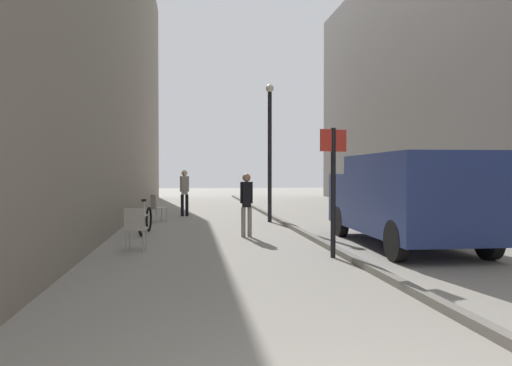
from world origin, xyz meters
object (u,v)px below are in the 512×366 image
Objects in this scene: bicycle_leaning at (145,220)px; delivery_van at (404,197)px; cafe_chair_near_window at (135,226)px; pedestrian_main_foreground at (246,200)px; pedestrian_mid_block at (185,190)px; lamp_post at (270,143)px; street_sign_post at (333,181)px; cafe_chair_by_doorway at (157,206)px.

delivery_van is at bearing -21.56° from bicycle_leaning.
cafe_chair_near_window is at bearing -83.25° from bicycle_leaning.
bicycle_leaning is 2.98m from cafe_chair_near_window.
pedestrian_mid_block reaches higher than pedestrian_main_foreground.
cafe_chair_near_window is at bearing -124.15° from lamp_post.
pedestrian_main_foreground is 3.68m from street_sign_post.
pedestrian_mid_block is 5.69m from bicycle_leaning.
street_sign_post reaches higher than pedestrian_mid_block.
lamp_post reaches higher than cafe_chair_by_doorway.
cafe_chair_by_doorway is (-6.04, 6.53, -0.61)m from delivery_van.
pedestrian_mid_block is 1.92× the size of cafe_chair_by_doorway.
street_sign_post is at bearing 0.01° from cafe_chair_by_doorway.
street_sign_post is (3.04, -9.94, 0.50)m from pedestrian_mid_block.
cafe_chair_near_window is (-6.08, 0.20, -0.61)m from delivery_van.
pedestrian_mid_block is 1.92× the size of cafe_chair_near_window.
delivery_van is 5.80× the size of cafe_chair_near_window.
cafe_chair_by_doorway is at bearing -78.03° from street_sign_post.
bicycle_leaning is 1.88× the size of cafe_chair_by_doorway.
bicycle_leaning is (-4.07, 4.39, -1.16)m from street_sign_post.
pedestrian_mid_block is at bearing 89.21° from cafe_chair_near_window.
pedestrian_mid_block is at bearing 85.24° from bicycle_leaning.
delivery_van reaches higher than cafe_chair_near_window.
cafe_chair_by_doorway is at bearing 95.41° from cafe_chair_near_window.
delivery_van is at bearing -164.67° from street_sign_post.
pedestrian_main_foreground is 3.34m from cafe_chair_near_window.
bicycle_leaning is (-1.04, -5.55, -0.66)m from pedestrian_mid_block.
cafe_chair_near_window is at bearing -144.11° from pedestrian_main_foreground.
delivery_van is at bearing -32.83° from pedestrian_main_foreground.
pedestrian_main_foreground reaches higher than cafe_chair_by_doorway.
cafe_chair_near_window is (-2.67, -1.97, -0.43)m from pedestrian_main_foreground.
delivery_van is 2.10× the size of street_sign_post.
pedestrian_main_foreground is 5.12m from cafe_chair_by_doorway.
street_sign_post reaches higher than cafe_chair_near_window.
bicycle_leaning is at bearing 159.16° from pedestrian_main_foreground.
delivery_van reaches higher than bicycle_leaning.
pedestrian_mid_block is at bearing -88.23° from street_sign_post.
lamp_post is (2.95, -2.73, 1.68)m from pedestrian_mid_block.
pedestrian_mid_block is 0.70× the size of street_sign_post.
street_sign_post is at bearing -68.64° from pedestrian_main_foreground.
delivery_van reaches higher than cafe_chair_by_doorway.
pedestrian_main_foreground is 0.93× the size of pedestrian_mid_block.
lamp_post is at bearing 61.66° from cafe_chair_near_window.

